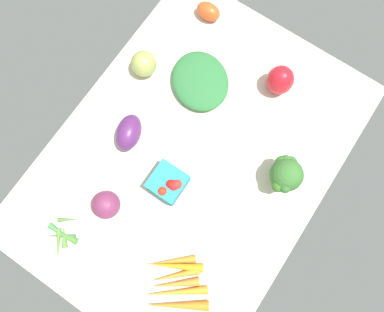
# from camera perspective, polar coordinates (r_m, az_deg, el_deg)

# --- Properties ---
(tablecloth) EXTENTS (1.04, 0.76, 0.02)m
(tablecloth) POSITION_cam_1_polar(r_m,az_deg,el_deg) (1.08, 0.00, -0.35)
(tablecloth) COLOR beige
(tablecloth) RESTS_ON ground
(leafy_greens_clump) EXTENTS (0.26, 0.26, 0.04)m
(leafy_greens_clump) POSITION_cam_1_polar(r_m,az_deg,el_deg) (1.13, 1.29, 11.70)
(leafy_greens_clump) COLOR #2C6F37
(leafy_greens_clump) RESTS_ON tablecloth
(berry_basket) EXTENTS (0.09, 0.09, 0.07)m
(berry_basket) POSITION_cam_1_polar(r_m,az_deg,el_deg) (1.03, -3.74, -4.27)
(berry_basket) COLOR teal
(berry_basket) RESTS_ON tablecloth
(okra_pile) EXTENTS (0.13, 0.09, 0.02)m
(okra_pile) POSITION_cam_1_polar(r_m,az_deg,el_deg) (1.10, -19.65, -11.64)
(okra_pile) COLOR #4F8B38
(okra_pile) RESTS_ON tablecloth
(heirloom_tomato_green) EXTENTS (0.08, 0.08, 0.08)m
(heirloom_tomato_green) POSITION_cam_1_polar(r_m,az_deg,el_deg) (1.14, -7.58, 14.15)
(heirloom_tomato_green) COLOR #98A652
(heirloom_tomato_green) RESTS_ON tablecloth
(bell_pepper_red) EXTENTS (0.11, 0.11, 0.10)m
(bell_pepper_red) POSITION_cam_1_polar(r_m,az_deg,el_deg) (1.13, 13.63, 11.50)
(bell_pepper_red) COLOR red
(bell_pepper_red) RESTS_ON tablecloth
(carrot_bunch) EXTENTS (0.20, 0.22, 0.03)m
(carrot_bunch) POSITION_cam_1_polar(r_m,az_deg,el_deg) (1.04, -2.65, -19.41)
(carrot_bunch) COLOR orange
(carrot_bunch) RESTS_ON tablecloth
(eggplant) EXTENTS (0.13, 0.10, 0.07)m
(eggplant) POSITION_cam_1_polar(r_m,az_deg,el_deg) (1.07, -9.91, 3.66)
(eggplant) COLOR #572561
(eggplant) RESTS_ON tablecloth
(roma_tomato) EXTENTS (0.06, 0.08, 0.05)m
(roma_tomato) POSITION_cam_1_polar(r_m,az_deg,el_deg) (1.24, 2.58, 21.72)
(roma_tomato) COLOR #E25021
(roma_tomato) RESTS_ON tablecloth
(red_onion_center) EXTENTS (0.08, 0.08, 0.08)m
(red_onion_center) POSITION_cam_1_polar(r_m,az_deg,el_deg) (1.04, -13.34, -7.44)
(red_onion_center) COLOR #772E52
(red_onion_center) RESTS_ON tablecloth
(broccoli_head) EXTENTS (0.11, 0.09, 0.12)m
(broccoli_head) POSITION_cam_1_polar(r_m,az_deg,el_deg) (1.03, 14.48, -2.77)
(broccoli_head) COLOR #A0BD7A
(broccoli_head) RESTS_ON tablecloth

